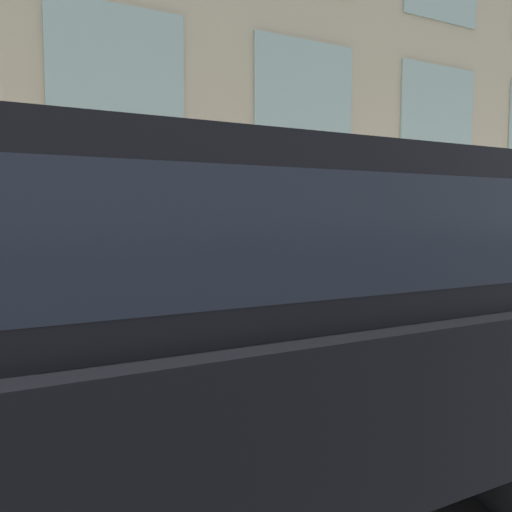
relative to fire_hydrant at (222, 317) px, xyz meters
The scene contains 6 objects.
ground_plane 0.91m from the fire_hydrant, 135.91° to the left, with size 80.00×80.00×0.00m, color #2D2D30.
sidewalk 1.07m from the fire_hydrant, 29.82° to the left, with size 2.56×60.00×0.18m.
building_facade 4.15m from the fire_hydrant, 11.67° to the left, with size 0.33×40.00×8.19m.
fire_hydrant is the anchor object (origin of this frame).
person 0.87m from the fire_hydrant, 75.99° to the right, with size 0.28×0.18×1.14m.
parked_truck_black_near 1.95m from the fire_hydrant, 158.81° to the left, with size 2.08×4.22×1.87m.
Camera 1 is at (-3.72, 1.35, 1.56)m, focal length 35.00 mm.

